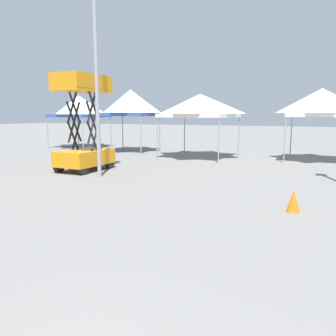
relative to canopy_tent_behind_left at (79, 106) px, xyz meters
name	(u,v)px	position (x,y,z in m)	size (l,w,h in m)	color
canopy_tent_behind_left	(79,106)	(0.00, 0.00, 0.00)	(3.20, 3.20, 3.55)	#9E9EA3
canopy_tent_far_left	(130,103)	(4.59, -0.68, 0.15)	(3.04, 3.04, 3.77)	#9E9EA3
canopy_tent_behind_right	(200,106)	(9.52, -1.75, -0.10)	(3.58, 3.58, 3.33)	#9E9EA3
canopy_tent_far_right	(322,103)	(15.28, -0.45, 0.01)	(3.04, 3.04, 3.51)	#9E9EA3
scissor_lift	(84,142)	(6.81, -7.79, -1.65)	(1.41, 2.30, 3.81)	black
light_pole_near_lift	(95,31)	(8.20, -8.68, 2.29)	(0.36, 0.36, 9.07)	#9E9EA3
traffic_cone_lot_center	(293,201)	(15.10, -10.44, -2.55)	(0.32, 0.32, 0.53)	orange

